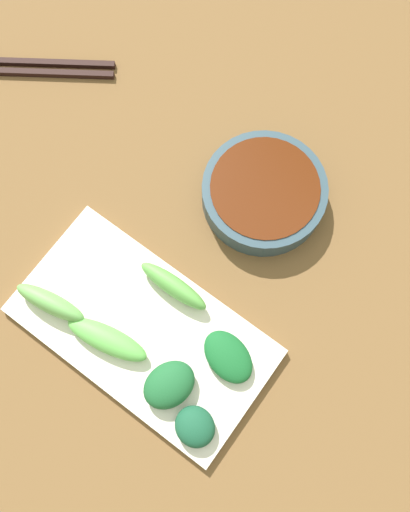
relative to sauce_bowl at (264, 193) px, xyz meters
The scene contains 10 objects.
tabletop 0.11m from the sauce_bowl, 16.77° to the right, with size 2.10×2.10×0.02m, color brown.
sauce_bowl is the anchor object (origin of this frame).
serving_plate 0.21m from the sauce_bowl, ahead, with size 0.16×0.29×0.01m, color silver.
broccoli_leafy_0 0.25m from the sauce_bowl, 10.38° to the left, with size 0.06×0.05×0.03m, color #1C5A2E.
broccoli_leafy_1 0.20m from the sauce_bowl, 23.27° to the left, with size 0.04×0.06×0.02m, color #175C29.
broccoli_stalk_2 0.25m from the sauce_bowl, ahead, with size 0.03×0.10×0.02m, color #5DB24C.
broccoli_stalk_3 0.28m from the sauce_bowl, 24.64° to the right, with size 0.02×0.09×0.03m, color #68AE55.
broccoli_leafy_4 0.28m from the sauce_bowl, 19.45° to the left, with size 0.04×0.05×0.02m, color #194F34.
broccoli_stalk_5 0.16m from the sauce_bowl, ahead, with size 0.02×0.09×0.03m, color #5BA647.
chopsticks 0.35m from the sauce_bowl, 84.60° to the right, with size 0.15×0.20×0.01m.
Camera 1 is at (0.14, 0.12, 0.65)m, focal length 38.77 mm.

